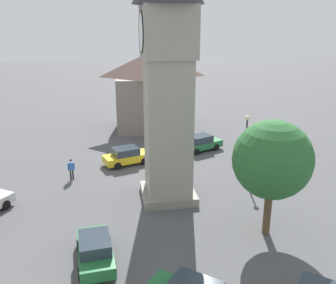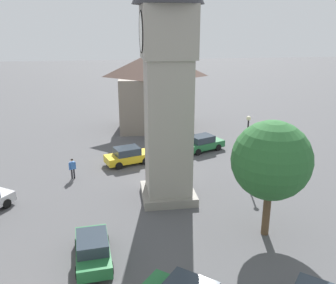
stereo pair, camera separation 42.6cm
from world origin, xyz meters
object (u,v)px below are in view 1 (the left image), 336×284
car_red_corner (127,156)px  pedestrian (71,167)px  lamp_post (246,136)px  tree (272,160)px  clock_tower (168,45)px  car_black_far (95,250)px  building_shop_left (153,90)px  car_green_alley (201,143)px

car_red_corner → pedestrian: size_ratio=2.63×
pedestrian → lamp_post: size_ratio=0.34×
tree → clock_tower: bearing=-138.2°
pedestrian → tree: bearing=50.2°
tree → lamp_post: (-8.28, 1.75, -1.26)m
lamp_post → car_black_far: bearing=-50.9°
car_black_far → clock_tower: bearing=143.6°
pedestrian → building_shop_left: 16.35m
car_black_far → tree: (-1.19, 9.89, 3.87)m
clock_tower → building_shop_left: 19.10m
building_shop_left → car_green_alley: bearing=22.2°
car_red_corner → tree: 15.02m
building_shop_left → lamp_post: (15.31, 5.41, -1.17)m
car_black_far → tree: 10.68m
car_green_alley → lamp_post: size_ratio=0.89×
clock_tower → tree: (5.52, 4.94, -5.94)m
car_black_far → car_green_alley: (-16.12, 9.77, 0.00)m
clock_tower → building_shop_left: bearing=175.9°
car_green_alley → building_shop_left: 10.09m
tree → building_shop_left: size_ratio=0.77×
lamp_post → car_green_alley: bearing=-164.3°
clock_tower → car_black_far: (6.71, -4.95, -9.80)m
car_red_corner → clock_tower: bearing=19.4°
building_shop_left → car_red_corner: bearing=-18.6°
car_red_corner → car_green_alley: (-2.45, 7.28, 0.00)m
clock_tower → car_green_alley: (-9.41, 4.82, -9.80)m
car_green_alley → car_red_corner: bearing=-71.4°
clock_tower → pedestrian: clock_tower is taller
tree → building_shop_left: bearing=-171.2°
pedestrian → car_black_far: bearing=10.4°
tree → lamp_post: bearing=168.1°
pedestrian → building_shop_left: size_ratio=0.19×
clock_tower → tree: 9.50m
car_green_alley → pedestrian: (5.00, -11.81, 0.25)m
car_black_far → car_green_alley: size_ratio=0.96×
clock_tower → building_shop_left: clock_tower is taller
clock_tower → car_red_corner: 12.27m
lamp_post → building_shop_left: bearing=-160.5°
car_red_corner → pedestrian: pedestrian is taller
car_black_far → pedestrian: pedestrian is taller
car_red_corner → car_black_far: (13.67, -2.49, 0.00)m
car_black_far → lamp_post: lamp_post is taller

